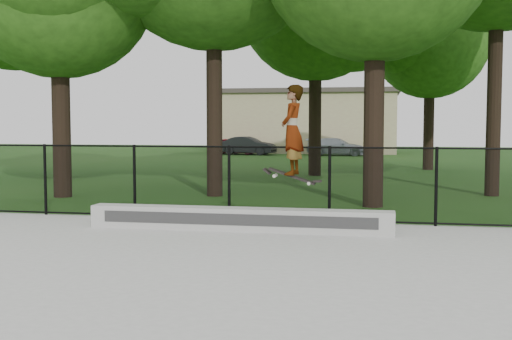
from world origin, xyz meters
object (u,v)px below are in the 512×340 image
(car_a, at_px, (234,146))
(car_c, at_px, (337,147))
(skater_airborne, at_px, (292,132))
(car_b, at_px, (248,146))
(grind_ledge, at_px, (239,219))

(car_a, distance_m, car_c, 6.61)
(car_c, height_order, skater_airborne, skater_airborne)
(car_b, relative_size, skater_airborne, 1.80)
(grind_ledge, distance_m, skater_airborne, 1.88)
(car_a, xyz_separation_m, car_b, (0.99, -0.34, 0.04))
(car_a, height_order, skater_airborne, skater_airborne)
(car_c, bearing_deg, grind_ledge, -176.59)
(grind_ledge, relative_size, skater_airborne, 3.14)
(grind_ledge, distance_m, car_b, 29.26)
(car_b, distance_m, skater_airborne, 29.71)
(grind_ledge, height_order, car_a, car_a)
(grind_ledge, xyz_separation_m, car_b, (-5.75, 28.69, 0.31))
(skater_airborne, bearing_deg, car_b, 103.15)
(car_a, bearing_deg, car_b, -108.71)
(car_b, bearing_deg, grind_ledge, -160.57)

